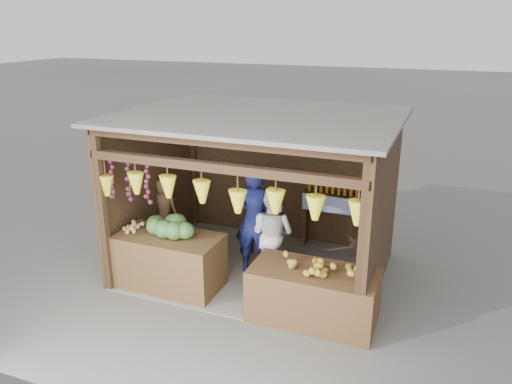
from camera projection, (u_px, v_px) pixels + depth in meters
ground at (258, 270)px, 8.49m from camera, size 80.00×80.00×0.00m
stall_structure at (255, 177)px, 7.92m from camera, size 4.30×3.30×2.66m
back_shelf at (338, 205)px, 8.97m from camera, size 1.25×0.32×1.32m
counter_left at (170, 261)px, 7.85m from camera, size 1.63×0.85×0.87m
counter_right at (313, 295)px, 6.96m from camera, size 1.76×0.85×0.77m
stool at (167, 243)px, 9.20m from camera, size 0.30×0.30×0.28m
man_standing at (255, 220)px, 8.12m from camera, size 0.73×0.52×1.88m
woman_standing at (272, 234)px, 7.97m from camera, size 0.89×0.76×1.59m
vendor_seated at (165, 207)px, 8.98m from camera, size 0.60×0.44×1.11m
melon_pile at (168, 225)px, 7.72m from camera, size 1.00×0.50×0.32m
tanfruit_pile at (132, 227)px, 7.88m from camera, size 0.34×0.40×0.13m
mango_pile at (317, 265)px, 6.75m from camera, size 1.40×0.64×0.22m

